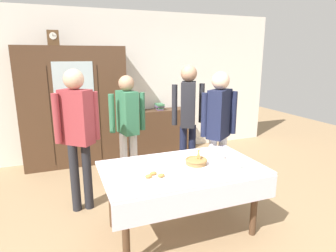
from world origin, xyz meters
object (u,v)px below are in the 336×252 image
at_px(bookshelf_low, 160,131).
at_px(tea_cup_far_right, 238,167).
at_px(dining_table, 183,177).
at_px(person_behind_table_right, 128,121).
at_px(mantel_clock, 53,38).
at_px(person_near_right_end, 188,112).
at_px(spoon_near_left, 143,161).
at_px(person_behind_table_left, 77,127).
at_px(tea_cup_near_right, 214,152).
at_px(tea_cup_near_left, 221,157).
at_px(person_by_cabinet, 219,123).
at_px(spoon_back_edge, 226,164).
at_px(wall_cabinet, 75,107).
at_px(pastry_plate, 155,177).
at_px(bread_basket, 196,161).
at_px(book_stack, 160,106).

height_order(bookshelf_low, tea_cup_far_right, bookshelf_low).
bearing_deg(dining_table, person_behind_table_right, 100.57).
bearing_deg(mantel_clock, person_near_right_end, -37.32).
bearing_deg(person_behind_table_right, spoon_near_left, -94.49).
bearing_deg(mantel_clock, dining_table, -66.09).
xyz_separation_m(tea_cup_far_right, person_behind_table_right, (-0.77, 1.61, 0.21)).
height_order(tea_cup_far_right, person_behind_table_left, person_behind_table_left).
xyz_separation_m(tea_cup_near_right, spoon_near_left, (-0.86, 0.07, -0.02)).
xyz_separation_m(tea_cup_near_left, person_near_right_end, (0.12, 1.16, 0.30)).
height_order(tea_cup_near_right, person_behind_table_left, person_behind_table_left).
relative_size(person_by_cabinet, person_behind_table_left, 0.97).
relative_size(tea_cup_far_right, spoon_back_edge, 1.09).
height_order(tea_cup_far_right, person_near_right_end, person_near_right_end).
height_order(bookshelf_low, person_by_cabinet, person_by_cabinet).
xyz_separation_m(wall_cabinet, pastry_plate, (0.54, -2.74, -0.26)).
distance_m(bookshelf_low, tea_cup_near_left, 2.59).
bearing_deg(pastry_plate, person_by_cabinet, 33.67).
xyz_separation_m(spoon_back_edge, person_near_right_end, (0.16, 1.32, 0.33)).
height_order(pastry_plate, person_behind_table_left, person_behind_table_left).
bearing_deg(pastry_plate, bread_basket, 19.22).
height_order(spoon_back_edge, person_behind_table_right, person_behind_table_right).
bearing_deg(tea_cup_near_right, bookshelf_low, 86.31).
bearing_deg(spoon_near_left, spoon_back_edge, -27.01).
bearing_deg(person_by_cabinet, wall_cabinet, 130.52).
distance_m(bread_basket, person_behind_table_right, 1.42).
height_order(wall_cabinet, person_behind_table_right, wall_cabinet).
bearing_deg(person_by_cabinet, person_behind_table_left, 170.75).
distance_m(person_near_right_end, person_behind_table_left, 1.64).
height_order(wall_cabinet, tea_cup_near_left, wall_cabinet).
relative_size(pastry_plate, person_behind_table_right, 0.17).
distance_m(mantel_clock, tea_cup_far_right, 3.56).
bearing_deg(tea_cup_far_right, person_behind_table_left, 142.38).
distance_m(tea_cup_far_right, person_behind_table_right, 1.80).
bearing_deg(bookshelf_low, tea_cup_near_right, -93.69).
bearing_deg(person_behind_table_left, tea_cup_far_right, -37.62).
xyz_separation_m(pastry_plate, person_behind_table_right, (0.10, 1.52, 0.22)).
bearing_deg(person_behind_table_right, tea_cup_near_left, -59.44).
height_order(wall_cabinet, spoon_near_left, wall_cabinet).
xyz_separation_m(mantel_clock, tea_cup_near_left, (1.66, -2.51, -1.39)).
relative_size(spoon_near_left, person_behind_table_right, 0.07).
xyz_separation_m(dining_table, tea_cup_near_left, (0.51, 0.08, 0.13)).
bearing_deg(person_behind_table_right, spoon_back_edge, -63.73).
height_order(bookshelf_low, tea_cup_near_right, bookshelf_low).
height_order(mantel_clock, tea_cup_far_right, mantel_clock).
distance_m(wall_cabinet, book_stack, 1.58).
height_order(wall_cabinet, spoon_back_edge, wall_cabinet).
bearing_deg(bookshelf_low, book_stack, 0.00).
height_order(tea_cup_near_left, bread_basket, bread_basket).
bearing_deg(wall_cabinet, dining_table, -70.83).
height_order(bookshelf_low, person_near_right_end, person_near_right_end).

